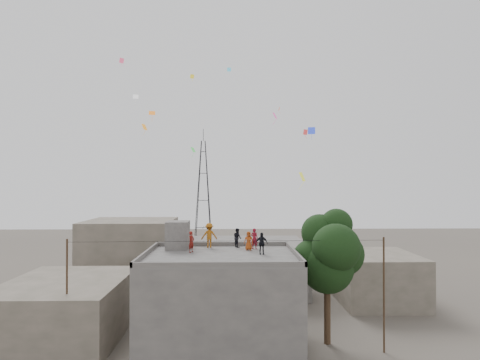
# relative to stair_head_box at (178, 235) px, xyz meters

# --- Properties ---
(ground) EXTENTS (140.00, 140.00, 0.00)m
(ground) POSITION_rel_stair_head_box_xyz_m (3.20, -2.60, -7.10)
(ground) COLOR #4F4840
(ground) RESTS_ON ground
(main_building) EXTENTS (10.00, 8.00, 6.10)m
(main_building) POSITION_rel_stair_head_box_xyz_m (3.20, -2.60, -4.05)
(main_building) COLOR #514E4B
(main_building) RESTS_ON ground
(parapet) EXTENTS (10.00, 8.00, 0.30)m
(parapet) POSITION_rel_stair_head_box_xyz_m (3.20, -2.60, -0.85)
(parapet) COLOR #514E4B
(parapet) RESTS_ON main_building
(stair_head_box) EXTENTS (1.60, 1.80, 2.00)m
(stair_head_box) POSITION_rel_stair_head_box_xyz_m (0.00, 0.00, 0.00)
(stair_head_box) COLOR #514E4B
(stair_head_box) RESTS_ON main_building
(neighbor_west) EXTENTS (8.00, 10.00, 4.00)m
(neighbor_west) POSITION_rel_stair_head_box_xyz_m (-7.80, -0.60, -5.10)
(neighbor_west) COLOR #575245
(neighbor_west) RESTS_ON ground
(neighbor_north) EXTENTS (12.00, 9.00, 5.00)m
(neighbor_north) POSITION_rel_stair_head_box_xyz_m (5.20, 11.40, -4.60)
(neighbor_north) COLOR #514E4B
(neighbor_north) RESTS_ON ground
(neighbor_northwest) EXTENTS (9.00, 8.00, 7.00)m
(neighbor_northwest) POSITION_rel_stair_head_box_xyz_m (-6.80, 13.40, -3.60)
(neighbor_northwest) COLOR #575245
(neighbor_northwest) RESTS_ON ground
(neighbor_east) EXTENTS (7.00, 8.00, 4.40)m
(neighbor_east) POSITION_rel_stair_head_box_xyz_m (17.20, 7.40, -4.90)
(neighbor_east) COLOR #575245
(neighbor_east) RESTS_ON ground
(tree) EXTENTS (4.90, 4.60, 9.10)m
(tree) POSITION_rel_stair_head_box_xyz_m (10.57, -2.00, -1.00)
(tree) COLOR black
(tree) RESTS_ON ground
(utility_line) EXTENTS (20.12, 0.62, 7.40)m
(utility_line) POSITION_rel_stair_head_box_xyz_m (3.70, -3.85, -3.27)
(utility_line) COLOR black
(utility_line) RESTS_ON ground
(transmission_tower) EXTENTS (2.97, 2.97, 20.01)m
(transmission_tower) POSITION_rel_stair_head_box_xyz_m (-0.80, 37.40, 1.97)
(transmission_tower) COLOR black
(transmission_tower) RESTS_ON ground
(person_red_adult) EXTENTS (0.65, 0.58, 1.49)m
(person_red_adult) POSITION_rel_stair_head_box_xyz_m (5.57, -0.12, -0.25)
(person_red_adult) COLOR maroon
(person_red_adult) RESTS_ON main_building
(person_orange_child) EXTENTS (0.71, 0.53, 1.33)m
(person_orange_child) POSITION_rel_stair_head_box_xyz_m (5.12, -0.66, -0.33)
(person_orange_child) COLOR #A03E12
(person_orange_child) RESTS_ON main_building
(person_dark_child) EXTENTS (0.79, 0.85, 1.41)m
(person_dark_child) POSITION_rel_stair_head_box_xyz_m (4.34, 0.70, -0.29)
(person_dark_child) COLOR black
(person_dark_child) RESTS_ON main_building
(person_dark_adult) EXTENTS (0.88, 0.41, 1.46)m
(person_dark_adult) POSITION_rel_stair_head_box_xyz_m (5.91, -2.39, -0.27)
(person_dark_adult) COLOR black
(person_dark_adult) RESTS_ON main_building
(person_orange_adult) EXTENTS (1.22, 0.77, 1.80)m
(person_orange_adult) POSITION_rel_stair_head_box_xyz_m (2.25, 0.59, -0.10)
(person_orange_adult) COLOR #9D5511
(person_orange_adult) RESTS_ON main_building
(person_red_child) EXTENTS (0.56, 0.63, 1.44)m
(person_red_child) POSITION_rel_stair_head_box_xyz_m (1.14, -1.46, -0.28)
(person_red_child) COLOR maroon
(person_red_child) RESTS_ON main_building
(kites) EXTENTS (16.34, 16.42, 11.49)m
(kites) POSITION_rel_stair_head_box_xyz_m (3.64, 3.57, 9.14)
(kites) COLOR orange
(kites) RESTS_ON ground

